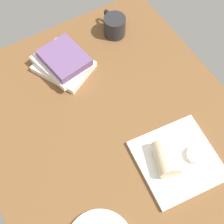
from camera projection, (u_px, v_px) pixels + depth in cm
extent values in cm
cube|color=brown|center=(115.00, 133.00, 120.65)|extent=(110.00, 90.00, 4.00)
cube|color=white|center=(177.00, 160.00, 112.67)|extent=(27.90, 27.90, 1.60)
cylinder|color=silver|center=(195.00, 155.00, 111.51)|extent=(5.93, 5.93, 2.28)
cylinder|color=#B95F29|center=(196.00, 154.00, 110.78)|extent=(4.86, 4.86, 0.40)
cylinder|color=beige|center=(166.00, 158.00, 108.53)|extent=(12.81, 10.10, 6.89)
cube|color=silver|center=(64.00, 67.00, 131.13)|extent=(25.46, 23.56, 2.37)
cube|color=silver|center=(61.00, 63.00, 128.92)|extent=(22.91, 18.52, 2.36)
cube|color=#6B4C7A|center=(64.00, 58.00, 126.80)|extent=(19.28, 16.76, 3.07)
cylinder|color=#262628|center=(115.00, 26.00, 137.25)|extent=(8.88, 8.88, 8.52)
cylinder|color=olive|center=(115.00, 20.00, 134.06)|extent=(7.28, 7.28, 0.40)
torus|color=#262628|center=(108.00, 17.00, 139.79)|extent=(6.36, 1.52, 6.31)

